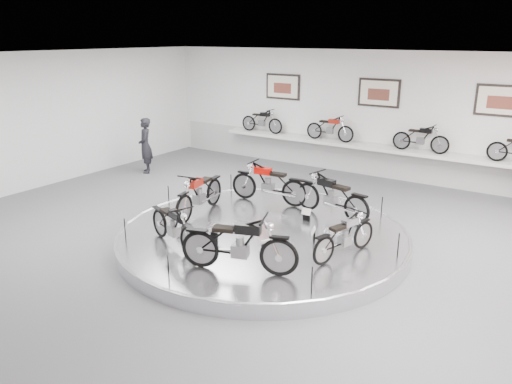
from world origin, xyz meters
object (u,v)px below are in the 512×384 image
Objects in this scene: bike_b at (269,183)px; bike_c at (199,193)px; bike_d at (173,225)px; bike_f at (345,235)px; display_platform at (263,237)px; visitor at (145,146)px; bike_a at (332,196)px; shelf at (372,148)px; bike_e at (239,244)px.

bike_b is 1.00× the size of bike_c.
bike_d is 1.07× the size of bike_f.
bike_c reaches higher than display_platform.
bike_c is (-0.91, -1.65, -0.00)m from bike_b.
visitor is at bearing 160.30° from bike_d.
display_platform is at bearing 112.21° from bike_b.
bike_a is at bearing 34.37° from visitor.
display_platform is 6.46m from shelf.
display_platform is 3.56× the size of bike_c.
bike_d is at bearing 71.58° from bike_a.
bike_f is at bearing -72.92° from shelf.
bike_c is 1.96m from bike_d.
bike_e reaches higher than bike_d.
bike_a is 0.97× the size of visitor.
bike_f is at bearing 23.75° from visitor.
bike_b is (-0.93, 1.70, 0.68)m from display_platform.
display_platform is 2.17m from bike_e.
shelf reaches higher than display_platform.
bike_c is at bearing 12.73° from visitor.
visitor is (-5.48, 4.60, 0.15)m from bike_d.
display_platform is at bearing 79.58° from bike_d.
visitor is at bearing -130.97° from bike_c.
bike_a reaches higher than bike_f.
bike_a is (0.86, -4.76, -0.18)m from shelf.
display_platform is at bearing 78.53° from bike_c.
bike_f is at bearing 140.29° from bike_b.
bike_c is at bearing 122.66° from bike_e.
bike_e is 1.25× the size of bike_f.
display_platform is 4.03× the size of bike_d.
bike_c is 5.45m from visitor.
bike_c is at bearing 178.50° from display_platform.
display_platform is 2.05m from bike_b.
bike_a is 3.88m from bike_d.
bike_b reaches higher than display_platform.
bike_a is 1.12× the size of bike_d.
bike_c reaches higher than bike_f.
bike_b is 0.97× the size of bike_e.
bike_b is (-0.93, -4.70, -0.17)m from shelf.
bike_d is 3.42m from bike_f.
visitor reaches higher than bike_d.
bike_e is 2.13m from bike_f.
bike_a is 1.79m from bike_b.
bike_e reaches higher than shelf.
bike_e is 8.68m from visitor.
bike_e is at bearing 42.50° from bike_c.
bike_f reaches higher than display_platform.
bike_a reaches higher than bike_d.
bike_b is (-1.79, 0.06, 0.01)m from bike_a.
bike_d is (-1.90, -3.38, -0.05)m from bike_a.
shelf is at bearing 72.26° from visitor.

